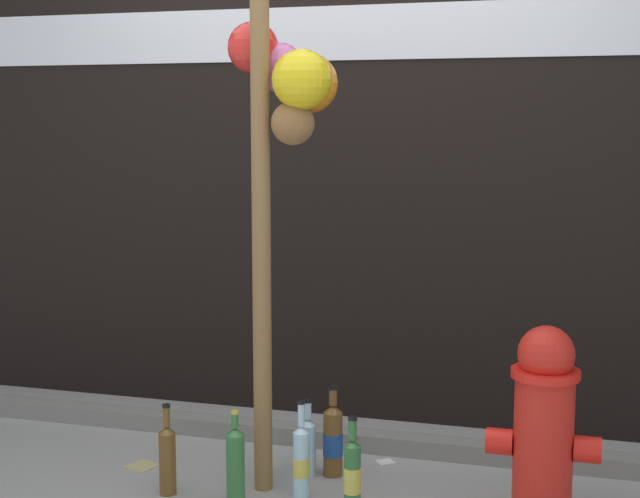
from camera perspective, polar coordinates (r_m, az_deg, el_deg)
building_wall at (r=4.61m, az=1.69°, el=13.65°), size 10.00×0.21×3.84m
curb_strip at (r=4.32m, az=-0.20°, el=-11.28°), size 8.00×0.12×0.08m
memorial_post at (r=3.61m, az=-2.51°, el=12.93°), size 0.50×0.36×3.00m
fire_hydrant at (r=3.48m, az=13.43°, el=-10.47°), size 0.40×0.24×0.74m
bottle_0 at (r=3.95m, az=-0.77°, el=-11.73°), size 0.07×0.07×0.32m
bottle_1 at (r=3.92m, az=-3.57°, el=-11.71°), size 0.06×0.06×0.35m
bottle_2 at (r=3.80m, az=-9.25°, el=-12.42°), size 0.07×0.07×0.36m
bottle_3 at (r=3.62m, az=1.98°, el=-13.47°), size 0.07×0.07×0.36m
bottle_4 at (r=3.72m, az=-1.14°, el=-12.71°), size 0.07×0.07×0.39m
bottle_5 at (r=3.93m, az=0.79°, el=-11.50°), size 0.08×0.08×0.38m
bottle_6 at (r=3.69m, az=-5.16°, el=-12.85°), size 0.07×0.07×0.36m
litter_1 at (r=4.14m, az=-10.75°, el=-12.80°), size 0.15×0.15×0.01m
litter_2 at (r=4.13m, az=3.98°, el=-12.74°), size 0.09×0.09×0.01m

